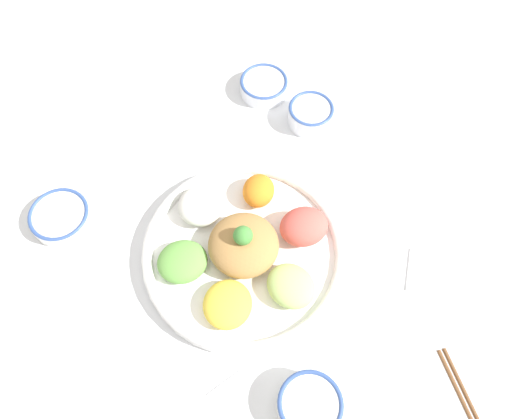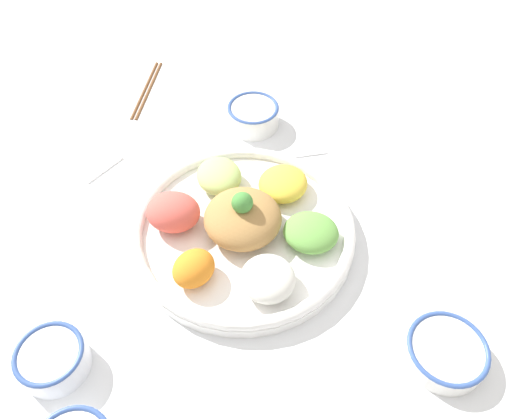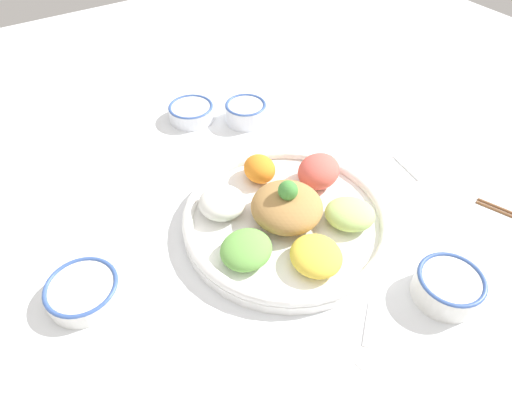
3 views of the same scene
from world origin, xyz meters
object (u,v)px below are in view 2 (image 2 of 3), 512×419
salad_platter (241,228)px  sauce_bowl_red (253,115)px  rice_bowl_blue (52,359)px  serving_spoon_main (323,151)px  sauce_bowl_dark (446,352)px  serving_spoon_extra (121,156)px  chopsticks_pair_near (147,89)px

salad_platter → sauce_bowl_red: 0.29m
rice_bowl_blue → serving_spoon_main: size_ratio=0.90×
rice_bowl_blue → serving_spoon_main: (0.58, -0.15, -0.02)m
sauce_bowl_dark → salad_platter: bearing=83.1°
salad_platter → serving_spoon_extra: (0.05, 0.30, -0.02)m
sauce_bowl_dark → serving_spoon_main: sauce_bowl_dark is taller
sauce_bowl_red → rice_bowl_blue: (-0.58, -0.01, -0.00)m
salad_platter → serving_spoon_main: bearing=-7.6°
serving_spoon_main → sauce_bowl_red: bearing=-41.4°
sauce_bowl_red → serving_spoon_extra: bearing=139.6°
chopsticks_pair_near → serving_spoon_extra: chopsticks_pair_near is taller
salad_platter → serving_spoon_main: (0.26, -0.03, -0.02)m
sauce_bowl_dark → rice_bowl_blue: bearing=120.5°
rice_bowl_blue → sauce_bowl_dark: rice_bowl_blue is taller
rice_bowl_blue → chopsticks_pair_near: size_ratio=0.49×
sauce_bowl_red → rice_bowl_blue: size_ratio=1.08×
salad_platter → serving_spoon_extra: salad_platter is taller
sauce_bowl_red → serving_spoon_main: bearing=-91.6°
sauce_bowl_red → rice_bowl_blue: sauce_bowl_red is taller
rice_bowl_blue → serving_spoon_extra: rice_bowl_blue is taller
salad_platter → rice_bowl_blue: (-0.32, 0.11, -0.00)m
chopsticks_pair_near → serving_spoon_main: 0.42m
serving_spoon_main → sauce_bowl_dark: bearing=97.3°
sauce_bowl_red → serving_spoon_main: (-0.00, -0.16, -0.02)m
serving_spoon_main → serving_spoon_extra: (-0.20, 0.34, 0.00)m
salad_platter → serving_spoon_main: salad_platter is taller
serving_spoon_main → chopsticks_pair_near: bearing=-38.4°
rice_bowl_blue → chopsticks_pair_near: 0.63m
salad_platter → chopsticks_pair_near: 0.46m
salad_platter → chopsticks_pair_near: bearing=57.3°
sauce_bowl_dark → chopsticks_pair_near: size_ratio=0.59×
salad_platter → sauce_bowl_dark: size_ratio=3.26×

